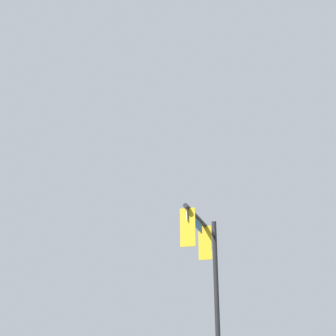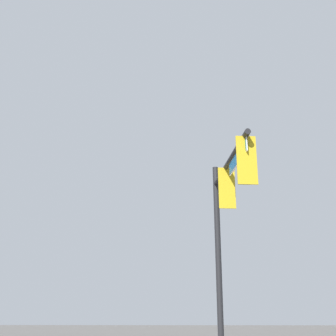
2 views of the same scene
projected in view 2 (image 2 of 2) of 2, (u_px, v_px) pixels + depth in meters
signal_pole_near at (228, 206)px, 14.17m from camera, size 4.79×1.25×6.62m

